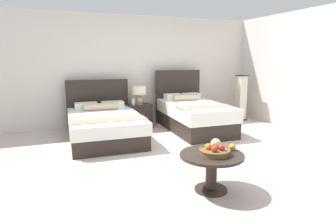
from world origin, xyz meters
TOP-DOWN VIEW (x-y plane):
  - ground_plane at (0.00, 0.00)m, footprint 9.96×9.25m
  - wall_back at (0.00, 2.82)m, footprint 9.96×0.12m
  - wall_side_right at (3.18, 0.40)m, footprint 0.12×4.85m
  - bed_near_window at (-1.00, 1.56)m, footprint 1.46×2.21m
  - bed_near_corner at (1.01, 1.55)m, footprint 1.24×2.16m
  - nightstand at (-0.06, 2.23)m, footprint 0.54×0.42m
  - table_lamp at (-0.06, 2.25)m, footprint 0.33×0.33m
  - vase at (-0.22, 2.19)m, footprint 0.08×0.08m
  - coffee_table at (-0.18, -1.32)m, footprint 0.78×0.78m
  - fruit_bowl at (-0.16, -1.35)m, footprint 0.37×0.37m
  - loose_apple at (0.12, -1.30)m, footprint 0.07×0.07m
  - loose_orange at (0.13, -1.29)m, footprint 0.09×0.09m
  - floor_lamp_corner at (2.64, 2.04)m, footprint 0.25×0.25m

SIDE VIEW (x-z plane):
  - ground_plane at x=0.00m, z-range -0.02..0.00m
  - nightstand at x=-0.06m, z-range 0.00..0.54m
  - bed_near_window at x=-1.00m, z-range -0.28..0.85m
  - bed_near_corner at x=1.01m, z-range -0.31..1.00m
  - coffee_table at x=-0.18m, z-range 0.11..0.58m
  - loose_apple at x=0.12m, z-range 0.47..0.54m
  - loose_orange at x=0.13m, z-range 0.47..0.56m
  - fruit_bowl at x=-0.16m, z-range 0.44..0.62m
  - floor_lamp_corner at x=2.64m, z-range 0.00..1.18m
  - vase at x=-0.22m, z-range 0.54..0.69m
  - table_lamp at x=-0.06m, z-range 0.62..1.04m
  - wall_back at x=0.00m, z-range 0.00..2.64m
  - wall_side_right at x=3.18m, z-range 0.00..2.64m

